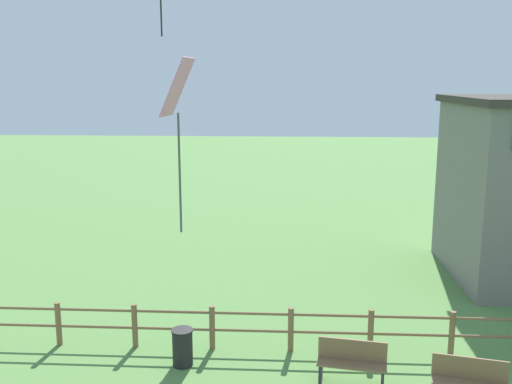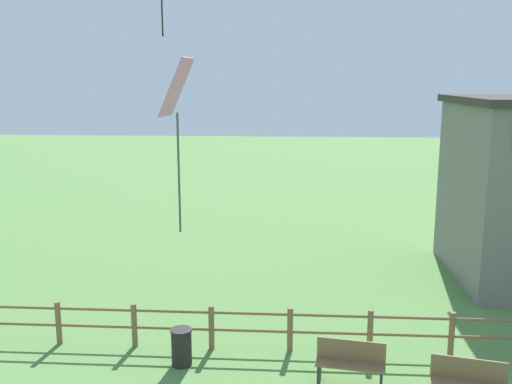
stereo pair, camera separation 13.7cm
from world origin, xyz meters
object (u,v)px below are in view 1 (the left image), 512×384
Objects in this scene: park_bench_near_fence at (352,361)px; kite_pink_diamond at (178,105)px; trash_bin at (183,347)px; park_bench_by_building at (469,381)px.

kite_pink_diamond is (-3.86, 0.98, 5.47)m from park_bench_near_fence.
park_bench_near_fence is at bearing -8.83° from trash_bin.
kite_pink_diamond reaches higher than park_bench_near_fence.
park_bench_near_fence is at bearing 163.80° from park_bench_by_building.
park_bench_near_fence is 0.39× the size of kite_pink_diamond.
kite_pink_diamond is at bearing 94.85° from trash_bin.
park_bench_by_building is at bearing -14.98° from kite_pink_diamond.
trash_bin is (-3.82, 0.59, -0.07)m from park_bench_near_fence.
kite_pink_diamond is at bearing 165.76° from park_bench_near_fence.
park_bench_by_building is 0.40× the size of kite_pink_diamond.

